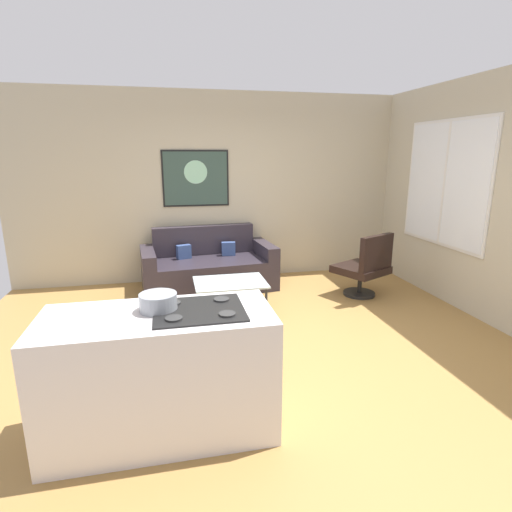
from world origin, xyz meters
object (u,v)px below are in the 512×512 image
(couch, at_px, (208,268))
(armchair, at_px, (366,267))
(wall_painting, at_px, (196,178))
(coffee_table, at_px, (230,284))
(mixing_bowl, at_px, (158,302))

(couch, distance_m, armchair, 2.22)
(couch, bearing_deg, wall_painting, 103.16)
(couch, bearing_deg, coffee_table, -81.90)
(couch, xyz_separation_m, wall_painting, (-0.11, 0.45, 1.26))
(armchair, relative_size, wall_painting, 0.90)
(coffee_table, distance_m, armchair, 1.90)
(couch, distance_m, wall_painting, 1.35)
(coffee_table, bearing_deg, wall_painting, 99.61)
(coffee_table, bearing_deg, couch, 98.10)
(wall_painting, bearing_deg, armchair, -31.26)
(couch, xyz_separation_m, armchair, (2.04, -0.85, 0.13))
(mixing_bowl, height_order, wall_painting, wall_painting)
(coffee_table, relative_size, armchair, 0.97)
(couch, height_order, wall_painting, wall_painting)
(mixing_bowl, bearing_deg, couch, 78.35)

